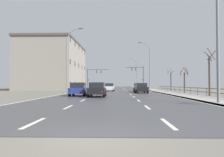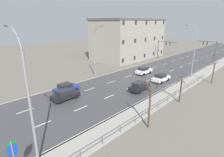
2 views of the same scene
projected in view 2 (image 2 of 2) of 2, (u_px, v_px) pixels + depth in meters
ground_plane at (168, 67)px, 46.22m from camera, size 160.00×160.00×0.12m
road_asphalt_strip at (187, 60)px, 54.55m from camera, size 14.00×120.00×0.03m
sidewalk_right at (218, 64)px, 49.03m from camera, size 3.00×120.00×0.12m
guardrail at (158, 104)px, 23.73m from camera, size 0.07×35.93×1.00m
street_lamp_foreground at (29, 103)px, 13.22m from camera, size 2.46×0.24×10.84m
street_lamp_midground at (193, 53)px, 36.16m from camera, size 2.56×0.24×10.60m
street_lamp_left_bank at (95, 53)px, 36.74m from camera, size 2.64×0.24×10.45m
highway_sign at (14, 157)px, 12.24m from camera, size 0.09×0.68×3.46m
traffic_signal_right at (211, 49)px, 47.13m from camera, size 5.07×0.36×6.45m
traffic_signal_left at (163, 46)px, 54.91m from camera, size 5.91×0.36×5.72m
car_distant at (65, 95)px, 26.42m from camera, size 1.84×4.10×1.57m
car_near_right at (139, 86)px, 29.94m from camera, size 1.96×4.16×1.57m
car_near_left at (144, 70)px, 39.81m from camera, size 1.90×4.13×1.57m
car_mid_centre at (66, 88)px, 29.18m from camera, size 1.94×4.16×1.57m
car_far_right at (161, 78)px, 34.59m from camera, size 1.95×4.16×1.57m
brick_building at (129, 39)px, 57.04m from camera, size 12.72×23.38×12.08m
bare_tree_near at (150, 106)px, 18.86m from camera, size 1.47×1.59×5.61m
bare_tree_mid at (181, 89)px, 25.32m from camera, size 1.35×1.43×4.06m
bare_tree_far at (213, 72)px, 33.37m from camera, size 1.30×1.25×4.80m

